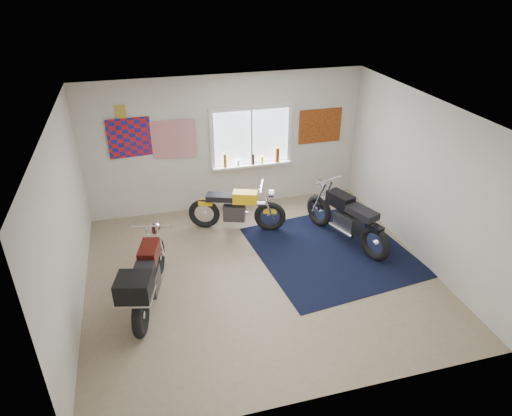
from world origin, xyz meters
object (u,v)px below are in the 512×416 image
object	(u,v)px
navy_rug	(331,251)
yellow_triumph	(236,210)
black_chrome_bike	(346,219)
maroon_tourer	(146,278)

from	to	relation	value
navy_rug	yellow_triumph	distance (m)	1.91
navy_rug	yellow_triumph	world-z (taller)	yellow_triumph
yellow_triumph	black_chrome_bike	world-z (taller)	black_chrome_bike
navy_rug	black_chrome_bike	world-z (taller)	black_chrome_bike
navy_rug	black_chrome_bike	size ratio (longest dim) A/B	1.33
navy_rug	maroon_tourer	world-z (taller)	maroon_tourer
yellow_triumph	navy_rug	bearing A→B (deg)	-20.08
maroon_tourer	black_chrome_bike	bearing A→B (deg)	-61.24
black_chrome_bike	maroon_tourer	size ratio (longest dim) A/B	0.98
navy_rug	maroon_tourer	xyz separation A→B (m)	(-3.18, -0.67, 0.52)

